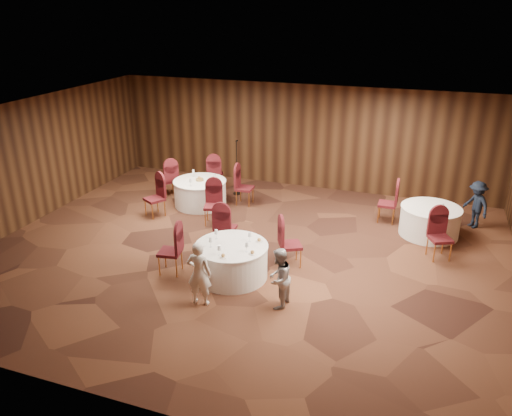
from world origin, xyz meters
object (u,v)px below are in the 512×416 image
(table_right, at_px, (430,221))
(mic_stand, at_px, (237,178))
(table_main, at_px, (232,261))
(woman_a, at_px, (199,273))
(woman_b, at_px, (279,278))
(man_c, at_px, (476,205))
(table_left, at_px, (200,193))

(table_right, relative_size, mic_stand, 0.88)
(table_main, xyz_separation_m, woman_a, (-0.19, -1.16, 0.29))
(mic_stand, bearing_deg, table_right, -11.10)
(table_right, bearing_deg, woman_b, -121.20)
(woman_b, height_order, man_c, man_c)
(mic_stand, distance_m, woman_a, 6.05)
(woman_b, relative_size, man_c, 0.97)
(table_main, distance_m, woman_b, 1.49)
(table_left, distance_m, woman_b, 5.60)
(table_main, xyz_separation_m, table_left, (-2.39, 3.49, -0.00))
(woman_b, bearing_deg, table_left, -133.78)
(table_right, distance_m, woman_b, 5.07)
(mic_stand, bearing_deg, table_left, -118.86)
(woman_b, bearing_deg, table_main, -115.08)
(table_right, relative_size, woman_a, 1.12)
(table_left, bearing_deg, table_right, 0.87)
(table_main, xyz_separation_m, woman_b, (1.27, -0.75, 0.23))
(woman_a, bearing_deg, table_left, -69.39)
(table_main, distance_m, table_left, 4.23)
(woman_a, xyz_separation_m, woman_b, (1.46, 0.41, -0.05))
(table_main, xyz_separation_m, man_c, (4.98, 4.47, 0.25))
(woman_a, xyz_separation_m, man_c, (5.17, 5.63, -0.04))
(man_c, bearing_deg, mic_stand, -129.89)
(woman_a, height_order, man_c, woman_a)
(mic_stand, xyz_separation_m, man_c, (6.71, -0.22, 0.13))
(table_left, bearing_deg, mic_stand, 61.14)
(woman_a, bearing_deg, table_right, -135.43)
(table_left, bearing_deg, table_main, -55.61)
(table_main, xyz_separation_m, mic_stand, (-1.73, 4.69, 0.12))
(table_main, xyz_separation_m, table_right, (3.90, 3.58, 0.00))
(table_right, height_order, woman_b, woman_b)
(table_right, bearing_deg, woman_a, -130.74)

